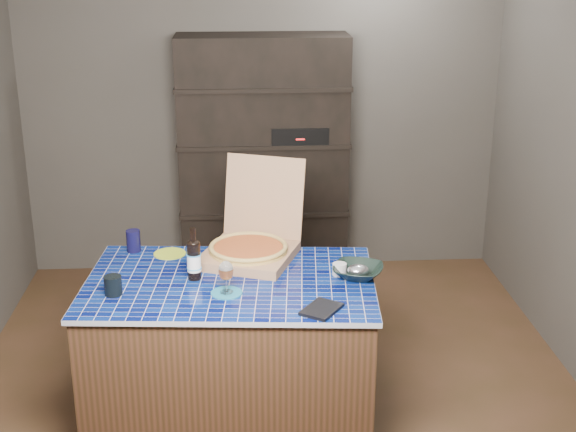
{
  "coord_description": "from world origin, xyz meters",
  "views": [
    {
      "loc": [
        -0.18,
        -4.07,
        2.46
      ],
      "look_at": [
        0.08,
        0.0,
        1.02
      ],
      "focal_mm": 50.0,
      "sensor_mm": 36.0,
      "label": 1
    }
  ],
  "objects": [
    {
      "name": "white_jar",
      "position": [
        0.33,
        -0.31,
        0.83
      ],
      "size": [
        0.07,
        0.07,
        0.06
      ],
      "primitive_type": "cylinder",
      "color": "silver",
      "rests_on": "kitchen_island"
    },
    {
      "name": "dvd_case",
      "position": [
        0.19,
        -0.72,
        0.81
      ],
      "size": [
        0.23,
        0.24,
        0.02
      ],
      "primitive_type": "cube",
      "rotation": [
        0.0,
        0.0,
        -0.6
      ],
      "color": "black",
      "rests_on": "kitchen_island"
    },
    {
      "name": "pizza_box",
      "position": [
        -0.13,
        -0.05,
        0.87
      ],
      "size": [
        0.62,
        0.68,
        0.5
      ],
      "rotation": [
        0.0,
        0.0,
        -0.36
      ],
      "color": "#98704E",
      "rests_on": "kitchen_island"
    },
    {
      "name": "wine_glass",
      "position": [
        -0.25,
        -0.5,
        0.92
      ],
      "size": [
        0.07,
        0.07,
        0.17
      ],
      "color": "white",
      "rests_on": "teal_trivet"
    },
    {
      "name": "tumbler",
      "position": [
        -0.8,
        -0.48,
        0.85
      ],
      "size": [
        0.09,
        0.09,
        0.1
      ],
      "primitive_type": "cylinder",
      "color": "black",
      "rests_on": "kitchen_island"
    },
    {
      "name": "room",
      "position": [
        0.0,
        0.0,
        1.25
      ],
      "size": [
        3.5,
        3.5,
        3.5
      ],
      "color": "brown",
      "rests_on": "ground"
    },
    {
      "name": "shelving_unit",
      "position": [
        0.0,
        1.53,
        0.9
      ],
      "size": [
        1.2,
        0.41,
        1.8
      ],
      "color": "black",
      "rests_on": "floor"
    },
    {
      "name": "teal_trivet",
      "position": [
        -0.25,
        -0.5,
        0.8
      ],
      "size": [
        0.15,
        0.15,
        0.01
      ],
      "primitive_type": "cylinder",
      "color": "#1B7091",
      "rests_on": "kitchen_island"
    },
    {
      "name": "kitchen_island",
      "position": [
        -0.24,
        -0.34,
        0.4
      ],
      "size": [
        1.53,
        1.04,
        0.8
      ],
      "rotation": [
        0.0,
        0.0,
        -0.08
      ],
      "color": "#4C2D1E",
      "rests_on": "floor"
    },
    {
      "name": "navy_cup",
      "position": [
        -0.77,
        0.09,
        0.86
      ],
      "size": [
        0.08,
        0.08,
        0.12
      ],
      "primitive_type": "cylinder",
      "color": "black",
      "rests_on": "kitchen_island"
    },
    {
      "name": "green_trivet",
      "position": [
        -0.57,
        0.03,
        0.8
      ],
      "size": [
        0.18,
        0.18,
        0.01
      ],
      "primitive_type": "cylinder",
      "color": "#A8C329",
      "rests_on": "kitchen_island"
    },
    {
      "name": "mead_bottle",
      "position": [
        -0.41,
        -0.31,
        0.91
      ],
      "size": [
        0.07,
        0.07,
        0.28
      ],
      "color": "black",
      "rests_on": "kitchen_island"
    },
    {
      "name": "bowl",
      "position": [
        0.42,
        -0.34,
        0.83
      ],
      "size": [
        0.32,
        0.32,
        0.06
      ],
      "primitive_type": "imported",
      "rotation": [
        0.0,
        0.0,
        -0.34
      ],
      "color": "black",
      "rests_on": "kitchen_island"
    },
    {
      "name": "foil_contents",
      "position": [
        0.42,
        -0.34,
        0.84
      ],
      "size": [
        0.11,
        0.09,
        0.05
      ],
      "primitive_type": "ellipsoid",
      "color": "#B7B9C4",
      "rests_on": "bowl"
    }
  ]
}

